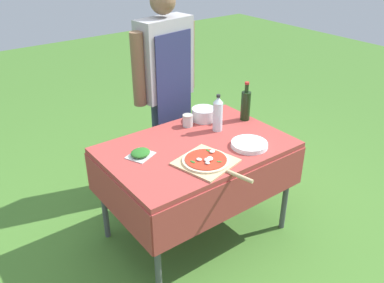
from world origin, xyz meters
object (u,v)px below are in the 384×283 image
at_px(water_bottle, 218,114).
at_px(mixing_tub, 204,114).
at_px(person_cook, 165,79).
at_px(sauce_jar, 188,121).
at_px(prep_table, 196,156).
at_px(herb_container, 140,153).
at_px(pizza_on_peel, 207,162).
at_px(oil_bottle, 246,105).
at_px(plate_stack, 249,144).

relative_size(water_bottle, mixing_tub, 1.53).
distance_m(person_cook, mixing_tub, 0.44).
bearing_deg(sauce_jar, water_bottle, -54.61).
relative_size(prep_table, sauce_jar, 14.06).
relative_size(herb_container, mixing_tub, 1.12).
bearing_deg(person_cook, water_bottle, 86.14).
bearing_deg(person_cook, pizza_on_peel, 63.05).
relative_size(pizza_on_peel, herb_container, 2.64).
distance_m(oil_bottle, mixing_tub, 0.32).
distance_m(oil_bottle, plate_stack, 0.43).
bearing_deg(pizza_on_peel, plate_stack, -13.20).
distance_m(plate_stack, sauce_jar, 0.51).
height_order(prep_table, water_bottle, water_bottle).
relative_size(water_bottle, sauce_jar, 3.07).
bearing_deg(mixing_tub, person_cook, 101.23).
height_order(pizza_on_peel, herb_container, pizza_on_peel).
height_order(herb_container, sauce_jar, sauce_jar).
xyz_separation_m(prep_table, sauce_jar, (0.13, 0.27, 0.12)).
height_order(person_cook, plate_stack, person_cook).
relative_size(mixing_tub, sauce_jar, 2.01).
relative_size(plate_stack, sauce_jar, 2.79).
relative_size(oil_bottle, plate_stack, 1.20).
distance_m(oil_bottle, water_bottle, 0.28).
xyz_separation_m(herb_container, sauce_jar, (0.49, 0.17, 0.02)).
distance_m(pizza_on_peel, plate_stack, 0.36).
bearing_deg(prep_table, herb_container, 164.56).
xyz_separation_m(prep_table, oil_bottle, (0.54, 0.10, 0.20)).
distance_m(herb_container, mixing_tub, 0.68).
xyz_separation_m(water_bottle, herb_container, (-0.62, 0.01, -0.11)).
bearing_deg(pizza_on_peel, herb_container, 117.06).
distance_m(mixing_tub, plate_stack, 0.51).
height_order(mixing_tub, sauce_jar, mixing_tub).
bearing_deg(prep_table, person_cook, 72.74).
xyz_separation_m(prep_table, person_cook, (0.21, 0.67, 0.31)).
xyz_separation_m(oil_bottle, herb_container, (-0.90, -0.00, -0.10)).
xyz_separation_m(prep_table, water_bottle, (0.25, 0.09, 0.21)).
height_order(prep_table, mixing_tub, mixing_tub).
height_order(person_cook, mixing_tub, person_cook).
relative_size(person_cook, herb_container, 8.26).
bearing_deg(prep_table, sauce_jar, 64.72).
distance_m(prep_table, herb_container, 0.39).
bearing_deg(plate_stack, sauce_jar, 105.92).
distance_m(pizza_on_peel, herb_container, 0.43).
xyz_separation_m(prep_table, mixing_tub, (0.28, 0.28, 0.13)).
distance_m(water_bottle, plate_stack, 0.33).
distance_m(oil_bottle, sauce_jar, 0.45).
bearing_deg(mixing_tub, prep_table, -135.14).
bearing_deg(herb_container, sauce_jar, 18.72).
xyz_separation_m(person_cook, oil_bottle, (0.33, -0.56, -0.11)).
bearing_deg(herb_container, prep_table, -15.44).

